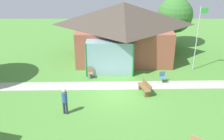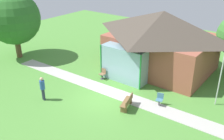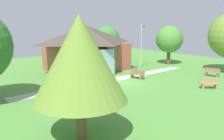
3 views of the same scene
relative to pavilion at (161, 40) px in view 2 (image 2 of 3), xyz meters
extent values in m
plane|color=#54933D|center=(-0.65, -7.08, -2.66)|extent=(44.00, 44.00, 0.00)
cube|color=#A35642|center=(0.05, 0.15, -1.11)|extent=(8.24, 6.44, 3.09)
pyramid|color=#4C4238|center=(0.05, 0.15, 1.44)|extent=(9.24, 7.44, 2.01)
cube|color=#8CB2BF|center=(-1.19, -3.67, -1.27)|extent=(3.71, 1.20, 2.78)
cylinder|color=green|center=(-3.04, -4.27, -1.27)|extent=(0.12, 0.12, 2.78)
cylinder|color=green|center=(0.67, -4.27, -1.27)|extent=(0.12, 0.12, 2.78)
cube|color=#BCB7B2|center=(-0.65, -5.86, -2.64)|extent=(20.01, 1.75, 0.03)
cylinder|color=silver|center=(5.87, -2.93, 0.02)|extent=(0.08, 0.08, 5.36)
cube|color=brown|center=(1.30, -6.94, -2.21)|extent=(0.85, 1.56, 0.06)
cube|color=brown|center=(1.45, -7.47, -2.46)|extent=(0.43, 0.27, 0.39)
cube|color=brown|center=(1.14, -6.41, -2.46)|extent=(0.43, 0.27, 0.39)
cube|color=brown|center=(1.48, -6.89, -2.00)|extent=(0.48, 1.46, 0.36)
cube|color=teal|center=(2.90, -5.38, -2.22)|extent=(0.52, 0.52, 0.04)
cube|color=teal|center=(2.85, -5.18, -2.00)|extent=(0.44, 0.13, 0.40)
cylinder|color=#4C4C51|center=(2.90, -5.38, -2.45)|extent=(0.10, 0.10, 0.42)
cylinder|color=#4C4C51|center=(2.90, -5.38, -2.65)|extent=(0.36, 0.36, 0.02)
cube|color=#8C6B4C|center=(-2.68, -4.56, -2.22)|extent=(0.44, 0.44, 0.04)
cube|color=#8C6B4C|center=(-2.68, -4.36, -2.00)|extent=(0.44, 0.04, 0.40)
cylinder|color=#4C4C51|center=(-2.68, -4.56, -2.45)|extent=(0.10, 0.10, 0.42)
cylinder|color=#4C4C51|center=(-2.68, -4.56, -2.65)|extent=(0.36, 0.36, 0.02)
cylinder|color=#2D3347|center=(-3.80, -9.59, -2.23)|extent=(0.14, 0.14, 0.85)
cylinder|color=#2D3347|center=(-3.97, -9.55, -2.23)|extent=(0.14, 0.14, 0.85)
cylinder|color=#3359A5|center=(-3.89, -9.57, -1.48)|extent=(0.34, 0.34, 0.65)
sphere|color=#D8AD8C|center=(-3.89, -9.57, -1.04)|extent=(0.24, 0.24, 0.24)
cylinder|color=brown|center=(-12.26, -5.73, -1.65)|extent=(0.53, 0.53, 2.01)
sphere|color=#2D6B28|center=(-12.26, -5.73, 1.20)|extent=(4.93, 4.93, 4.93)
camera|label=1|loc=(-0.99, -23.64, 6.80)|focal=42.92mm
camera|label=2|loc=(9.30, -19.08, 6.76)|focal=41.29mm
camera|label=3|loc=(-14.60, -23.08, 2.65)|focal=37.76mm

